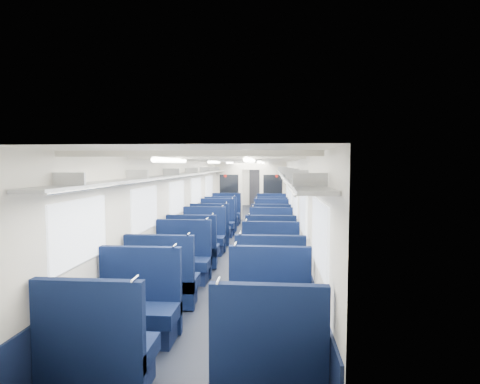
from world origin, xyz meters
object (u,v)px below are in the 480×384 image
at_px(end_door, 256,187).
at_px(seat_6, 182,262).
at_px(seat_1, 269,362).
at_px(seat_12, 210,232).
at_px(seat_4, 162,283).
at_px(seat_17, 271,220).
at_px(seat_3, 270,310).
at_px(seat_7, 270,266).
at_px(seat_16, 221,220).
at_px(seat_9, 271,251).
at_px(seat_11, 271,240).
at_px(seat_18, 226,215).
at_px(seat_15, 271,225).
at_px(seat_5, 270,284).
at_px(seat_13, 271,232).
at_px(seat_0, 97,355).
at_px(seat_14, 217,224).
at_px(seat_8, 193,251).
at_px(bulkhead, 251,189).
at_px(seat_10, 204,239).
at_px(seat_19, 271,215).
at_px(seat_2, 137,311).

height_order(end_door, seat_6, end_door).
relative_size(seat_1, seat_12, 1.00).
relative_size(seat_4, seat_12, 1.00).
distance_m(seat_4, seat_17, 7.12).
relative_size(seat_3, seat_7, 1.00).
bearing_deg(seat_16, seat_6, -90.00).
xyz_separation_m(seat_9, seat_11, (0.00, 1.20, 0.00)).
bearing_deg(seat_7, seat_18, 103.30).
relative_size(seat_3, seat_4, 1.00).
height_order(seat_12, seat_15, same).
bearing_deg(seat_5, seat_15, 90.00).
xyz_separation_m(seat_1, seat_17, (0.00, 9.16, 0.00)).
bearing_deg(seat_13, seat_18, 114.81).
xyz_separation_m(seat_3, seat_9, (0.00, 3.33, 0.00)).
relative_size(seat_4, seat_17, 1.00).
relative_size(seat_4, seat_13, 1.00).
distance_m(seat_12, seat_13, 1.66).
bearing_deg(seat_16, end_door, 84.16).
xyz_separation_m(seat_1, seat_3, (0.00, 1.28, 0.00)).
distance_m(seat_0, seat_14, 8.15).
bearing_deg(seat_18, seat_8, -90.00).
xyz_separation_m(bulkhead, seat_14, (-0.83, -3.74, -0.87)).
bearing_deg(seat_1, seat_6, 115.03).
height_order(seat_5, seat_10, same).
xyz_separation_m(seat_3, seat_16, (-1.66, 7.84, 0.00)).
relative_size(bulkhead, seat_10, 2.37).
xyz_separation_m(bulkhead, seat_12, (-0.83, -5.01, -0.87)).
xyz_separation_m(seat_7, seat_13, (0.00, 3.43, 0.00)).
bearing_deg(seat_15, seat_18, 126.11).
bearing_deg(seat_10, seat_7, -55.01).
distance_m(seat_17, seat_18, 2.11).
distance_m(seat_0, seat_11, 6.05).
relative_size(end_door, seat_17, 1.69).
xyz_separation_m(seat_5, seat_19, (0.00, 8.03, 0.00)).
height_order(bulkhead, seat_19, bulkhead).
xyz_separation_m(seat_1, seat_10, (-1.66, 5.81, 0.00)).
bearing_deg(seat_11, seat_0, -105.93).
bearing_deg(seat_7, seat_11, 90.00).
distance_m(seat_5, seat_17, 6.81).
distance_m(seat_7, seat_11, 2.37).
distance_m(seat_6, seat_10, 2.26).
bearing_deg(seat_2, bulkhead, 85.59).
height_order(seat_4, seat_5, same).
xyz_separation_m(seat_2, seat_12, (0.00, 5.75, 0.00)).
bearing_deg(seat_11, seat_17, 90.00).
relative_size(seat_0, seat_11, 1.00).
height_order(seat_3, seat_6, same).
distance_m(bulkhead, seat_6, 8.41).
distance_m(seat_14, seat_16, 0.98).
xyz_separation_m(end_door, seat_0, (-0.83, -17.25, -0.64)).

